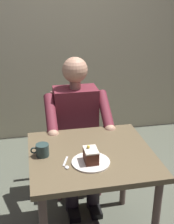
# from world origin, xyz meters

# --- Properties ---
(cafe_rear_panel) EXTENTS (6.40, 0.12, 3.00)m
(cafe_rear_panel) POSITION_xyz_m (0.00, -1.82, 1.50)
(cafe_rear_panel) COLOR #B3AC8B
(cafe_rear_panel) RESTS_ON ground
(dining_table) EXTENTS (0.81, 0.75, 0.72)m
(dining_table) POSITION_xyz_m (0.00, 0.00, 0.62)
(dining_table) COLOR brown
(dining_table) RESTS_ON ground
(chair) EXTENTS (0.42, 0.42, 0.88)m
(chair) POSITION_xyz_m (0.00, -0.73, 0.48)
(chair) COLOR brown
(chair) RESTS_ON ground
(seated_person) EXTENTS (0.53, 0.58, 1.23)m
(seated_person) POSITION_xyz_m (-0.00, -0.56, 0.64)
(seated_person) COLOR maroon
(seated_person) RESTS_ON ground
(dessert_plate) EXTENTS (0.24, 0.24, 0.01)m
(dessert_plate) POSITION_xyz_m (0.03, 0.12, 0.73)
(dessert_plate) COLOR silver
(dessert_plate) RESTS_ON dining_table
(cake_slice) EXTENTS (0.08, 0.12, 0.11)m
(cake_slice) POSITION_xyz_m (0.03, 0.12, 0.78)
(cake_slice) COLOR #4A2114
(cake_slice) RESTS_ON dessert_plate
(coffee_cup) EXTENTS (0.12, 0.08, 0.08)m
(coffee_cup) POSITION_xyz_m (0.32, -0.03, 0.77)
(coffee_cup) COLOR #283B39
(coffee_cup) RESTS_ON dining_table
(dessert_spoon) EXTENTS (0.05, 0.14, 0.01)m
(dessert_spoon) POSITION_xyz_m (0.18, 0.12, 0.73)
(dessert_spoon) COLOR silver
(dessert_spoon) RESTS_ON dining_table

